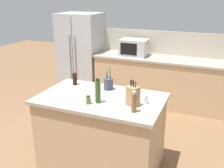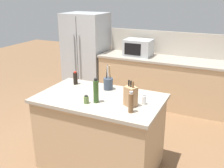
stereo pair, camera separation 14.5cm
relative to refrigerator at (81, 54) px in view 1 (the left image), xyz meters
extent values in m
plane|color=brown|center=(1.50, -2.25, -0.86)|extent=(14.00, 14.00, 0.00)
cube|color=tan|center=(1.80, -0.05, -0.41)|extent=(2.63, 0.62, 0.90)
cube|color=#9E9384|center=(1.80, -0.05, 0.06)|extent=(2.67, 0.66, 0.04)
cube|color=#B2A899|center=(1.80, 0.27, 0.31)|extent=(2.63, 0.03, 0.46)
cube|color=tan|center=(1.50, -2.25, -0.41)|extent=(1.43, 0.85, 0.90)
cube|color=#9E9384|center=(1.50, -2.25, 0.06)|extent=(1.49, 0.91, 0.04)
cube|color=#ADB2B7|center=(0.00, 0.00, 0.00)|extent=(0.86, 0.72, 1.71)
cube|color=#2D2D2D|center=(0.00, -0.36, 0.00)|extent=(0.01, 0.00, 1.62)
cylinder|color=#ADB2B7|center=(-0.06, -0.38, 0.00)|extent=(0.02, 0.02, 0.94)
cylinder|color=#ADB2B7|center=(0.06, -0.38, 0.00)|extent=(0.02, 0.02, 0.94)
cube|color=#ADB2B7|center=(1.20, -0.05, 0.24)|extent=(0.52, 0.38, 0.32)
cube|color=black|center=(1.15, -0.24, 0.24)|extent=(0.32, 0.01, 0.22)
cube|color=#A87C54|center=(1.93, -2.33, 0.19)|extent=(0.16, 0.15, 0.22)
cylinder|color=black|center=(1.90, -2.32, 0.34)|extent=(0.02, 0.02, 0.07)
cylinder|color=black|center=(1.93, -2.33, 0.34)|extent=(0.02, 0.02, 0.07)
cylinder|color=brown|center=(1.96, -2.35, 0.34)|extent=(0.02, 0.02, 0.07)
cylinder|color=#333D4C|center=(1.48, -1.98, 0.16)|extent=(0.12, 0.12, 0.15)
cylinder|color=olive|center=(1.50, -1.97, 0.31)|extent=(0.01, 0.05, 0.18)
cylinder|color=black|center=(1.47, -1.97, 0.31)|extent=(0.01, 0.05, 0.18)
cylinder|color=#B2B2B7|center=(1.49, -1.99, 0.31)|extent=(0.01, 0.03, 0.18)
cylinder|color=#2D4C1E|center=(1.54, -2.41, 0.21)|extent=(0.06, 0.06, 0.26)
cylinder|color=black|center=(1.54, -2.41, 0.36)|extent=(0.04, 0.04, 0.03)
cylinder|color=silver|center=(2.05, -2.23, 0.14)|extent=(0.05, 0.05, 0.10)
cylinder|color=#B2B2B7|center=(2.05, -2.23, 0.19)|extent=(0.03, 0.03, 0.02)
cylinder|color=brown|center=(1.99, -2.49, 0.19)|extent=(0.05, 0.05, 0.21)
cylinder|color=#B2B2B7|center=(1.99, -2.49, 0.30)|extent=(0.04, 0.04, 0.02)
cylinder|color=#567038|center=(1.45, -2.48, 0.13)|extent=(0.06, 0.06, 0.08)
cylinder|color=black|center=(1.45, -2.48, 0.17)|extent=(0.04, 0.04, 0.02)
cylinder|color=black|center=(1.00, -1.98, 0.16)|extent=(0.06, 0.06, 0.16)
cylinder|color=#B22319|center=(1.00, -1.98, 0.25)|extent=(0.04, 0.04, 0.02)
camera|label=1|loc=(2.73, -4.87, 1.28)|focal=42.00mm
camera|label=2|loc=(2.86, -4.81, 1.28)|focal=42.00mm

